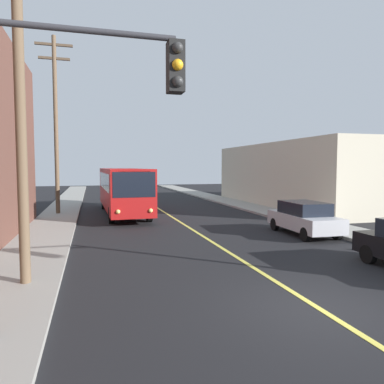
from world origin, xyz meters
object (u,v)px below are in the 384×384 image
(utility_pole_mid, at_px, (56,118))
(traffic_signal_left_corner, at_px, (73,114))
(utility_pole_near, at_px, (19,85))
(parked_car_silver, at_px, (304,218))
(city_bus, at_px, (123,188))

(utility_pole_mid, bearing_deg, traffic_signal_left_corner, -84.20)
(utility_pole_mid, xyz_separation_m, traffic_signal_left_corner, (1.95, -19.23, -2.33))
(utility_pole_near, bearing_deg, parked_car_silver, 22.64)
(parked_car_silver, height_order, utility_pole_mid, utility_pole_mid)
(city_bus, height_order, parked_car_silver, city_bus)
(city_bus, bearing_deg, traffic_signal_left_corner, -97.30)
(traffic_signal_left_corner, bearing_deg, utility_pole_mid, 95.80)
(traffic_signal_left_corner, bearing_deg, parked_car_silver, 39.24)
(parked_car_silver, bearing_deg, city_bus, 127.24)
(city_bus, bearing_deg, parked_car_silver, -52.76)
(utility_pole_near, xyz_separation_m, utility_pole_mid, (-0.47, 15.73, 1.15))
(city_bus, xyz_separation_m, parked_car_silver, (7.90, -10.39, -0.98))
(utility_pole_mid, bearing_deg, utility_pole_near, -88.30)
(city_bus, distance_m, utility_pole_near, 16.22)
(city_bus, height_order, traffic_signal_left_corner, traffic_signal_left_corner)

